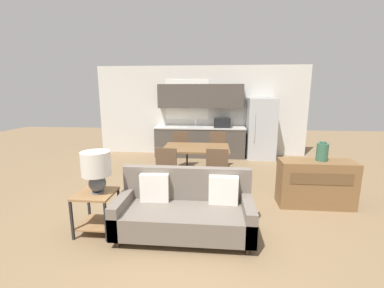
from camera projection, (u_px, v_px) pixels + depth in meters
The scene contains 14 objects.
ground_plane at pixel (181, 230), 3.66m from camera, with size 20.00×20.00×0.00m, color #7F6647.
wall_back at pixel (200, 111), 7.90m from camera, with size 6.40×0.07×2.70m.
kitchen_counter at pixel (200, 129), 7.71m from camera, with size 2.69×0.65×2.15m.
refrigerator at pixel (261, 129), 7.45m from camera, with size 0.80×0.74×1.75m.
dining_table at pixel (196, 150), 5.61m from camera, with size 1.43×1.00×0.75m.
couch at pixel (185, 210), 3.53m from camera, with size 1.83×0.80×0.88m.
side_table at pixel (96, 205), 3.56m from camera, with size 0.51×0.51×0.58m.
table_lamp at pixel (96, 168), 3.45m from camera, with size 0.39×0.39×0.58m.
credenza at pixel (316, 183), 4.38m from camera, with size 1.23×0.45×0.80m.
vase at pixel (322, 152), 4.30m from camera, with size 0.19×0.19×0.33m.
dining_chair_far_left at pixel (180, 148), 6.50m from camera, with size 0.45×0.45×0.94m.
dining_chair_far_right at pixel (217, 149), 6.46m from camera, with size 0.47×0.47×0.94m.
dining_chair_near_right at pixel (217, 169), 4.77m from camera, with size 0.43×0.43×0.94m.
dining_chair_near_left at pixel (168, 168), 4.84m from camera, with size 0.46×0.46×0.94m.
Camera 1 is at (0.46, -3.31, 1.95)m, focal length 24.00 mm.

